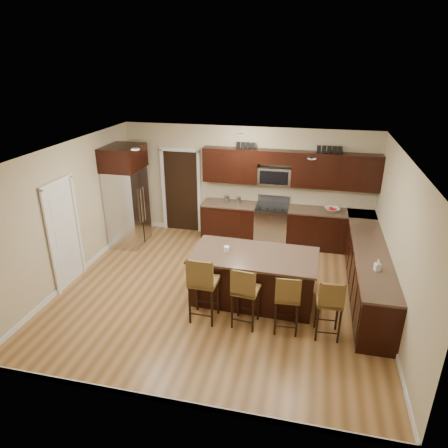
% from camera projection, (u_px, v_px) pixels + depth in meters
% --- Properties ---
extents(floor, '(6.00, 6.00, 0.00)m').
position_uv_depth(floor, '(220.00, 292.00, 7.63)').
color(floor, '#9E6F3E').
rests_on(floor, ground).
extents(ceiling, '(6.00, 6.00, 0.00)m').
position_uv_depth(ceiling, '(219.00, 152.00, 6.59)').
color(ceiling, silver).
rests_on(ceiling, wall_back).
extents(wall_back, '(6.00, 0.00, 6.00)m').
position_uv_depth(wall_back, '(246.00, 183.00, 9.58)').
color(wall_back, '#C3B48D').
rests_on(wall_back, floor).
extents(wall_left, '(0.00, 5.50, 5.50)m').
position_uv_depth(wall_left, '(69.00, 214.00, 7.73)').
color(wall_left, '#C3B48D').
rests_on(wall_left, floor).
extents(wall_right, '(0.00, 5.50, 5.50)m').
position_uv_depth(wall_right, '(399.00, 244.00, 6.49)').
color(wall_right, '#C3B48D').
rests_on(wall_right, floor).
extents(base_cabinets, '(4.02, 3.96, 0.92)m').
position_uv_depth(base_cabinets, '(324.00, 248.00, 8.36)').
color(base_cabinets, black).
rests_on(base_cabinets, floor).
extents(upper_cabinets, '(4.00, 0.33, 0.80)m').
position_uv_depth(upper_cabinets, '(291.00, 168.00, 9.03)').
color(upper_cabinets, black).
rests_on(upper_cabinets, wall_back).
extents(range, '(0.76, 0.64, 1.11)m').
position_uv_depth(range, '(272.00, 224.00, 9.51)').
color(range, silver).
rests_on(range, floor).
extents(microwave, '(0.76, 0.31, 0.40)m').
position_uv_depth(microwave, '(275.00, 176.00, 9.21)').
color(microwave, silver).
rests_on(microwave, upper_cabinets).
extents(doorway, '(0.85, 0.03, 2.06)m').
position_uv_depth(doorway, '(181.00, 191.00, 10.03)').
color(doorway, black).
rests_on(doorway, floor).
extents(pantry_door, '(0.03, 0.80, 2.04)m').
position_uv_depth(pantry_door, '(64.00, 235.00, 7.59)').
color(pantry_door, white).
rests_on(pantry_door, floor).
extents(letter_decor, '(2.20, 0.03, 0.15)m').
position_uv_depth(letter_decor, '(286.00, 147.00, 8.88)').
color(letter_decor, black).
rests_on(letter_decor, upper_cabinets).
extents(island, '(2.27, 1.23, 0.92)m').
position_uv_depth(island, '(253.00, 278.00, 7.27)').
color(island, black).
rests_on(island, floor).
extents(stool_left, '(0.46, 0.46, 1.20)m').
position_uv_depth(stool_left, '(202.00, 282.00, 6.53)').
color(stool_left, brown).
rests_on(stool_left, floor).
extents(stool_mid, '(0.45, 0.45, 1.10)m').
position_uv_depth(stool_mid, '(245.00, 291.00, 6.41)').
color(stool_mid, brown).
rests_on(stool_mid, floor).
extents(stool_right, '(0.42, 0.42, 1.05)m').
position_uv_depth(stool_right, '(287.00, 297.00, 6.28)').
color(stool_right, brown).
rests_on(stool_right, floor).
extents(refrigerator, '(0.79, 0.97, 2.35)m').
position_uv_depth(refrigerator, '(127.00, 195.00, 9.21)').
color(refrigerator, silver).
rests_on(refrigerator, floor).
extents(floor_mat, '(0.93, 0.70, 0.01)m').
position_uv_depth(floor_mat, '(260.00, 262.00, 8.74)').
color(floor_mat, brown).
rests_on(floor_mat, floor).
extents(fruit_bowl, '(0.39, 0.39, 0.08)m').
position_uv_depth(fruit_bowl, '(332.00, 210.00, 9.04)').
color(fruit_bowl, silver).
rests_on(fruit_bowl, base_cabinets).
extents(soap_bottle, '(0.11, 0.12, 0.19)m').
position_uv_depth(soap_bottle, '(378.00, 265.00, 6.51)').
color(soap_bottle, '#B2B2B2').
rests_on(soap_bottle, base_cabinets).
extents(canister_tall, '(0.12, 0.12, 0.19)m').
position_uv_depth(canister_tall, '(227.00, 199.00, 9.53)').
color(canister_tall, silver).
rests_on(canister_tall, base_cabinets).
extents(canister_short, '(0.11, 0.11, 0.18)m').
position_uv_depth(canister_short, '(239.00, 200.00, 9.47)').
color(canister_short, silver).
rests_on(canister_short, base_cabinets).
extents(island_jar, '(0.10, 0.10, 0.10)m').
position_uv_depth(island_jar, '(227.00, 249.00, 7.16)').
color(island_jar, white).
rests_on(island_jar, island).
extents(stool_extra, '(0.42, 0.42, 1.05)m').
position_uv_depth(stool_extra, '(330.00, 303.00, 6.15)').
color(stool_extra, brown).
rests_on(stool_extra, floor).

